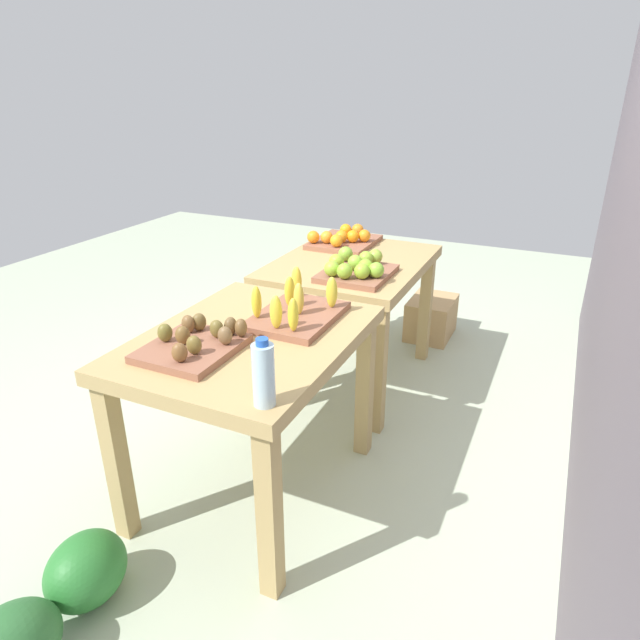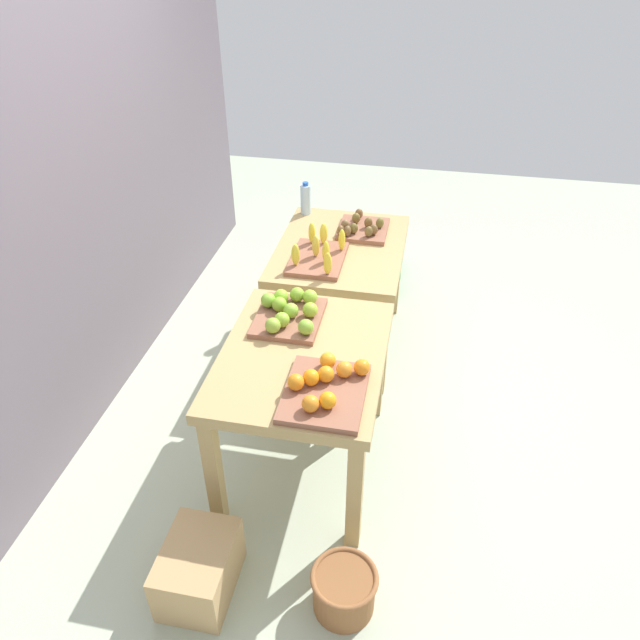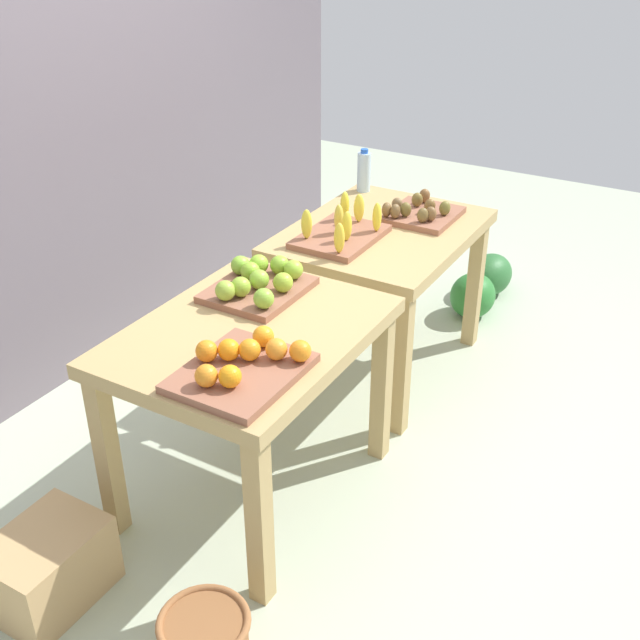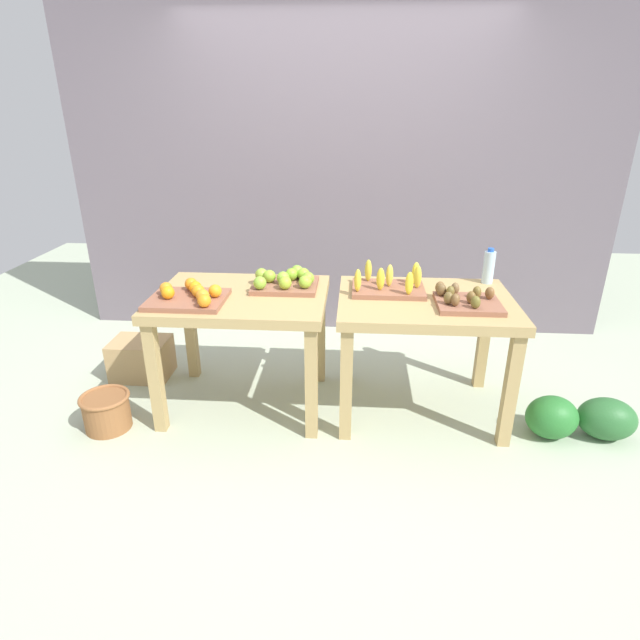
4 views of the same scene
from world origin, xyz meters
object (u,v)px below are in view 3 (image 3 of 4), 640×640
Objects in this scene: display_table_right at (381,250)px; banana_crate at (342,231)px; apple_bin at (259,283)px; cardboard_produce_box at (48,567)px; display_table_left at (250,355)px; watermelon_pile at (482,285)px; kiwi_bin at (420,212)px; orange_bin at (243,365)px; water_bottle at (364,172)px.

display_table_right is 0.29m from banana_crate.
banana_crate is at bearing 154.97° from display_table_right.
cardboard_produce_box is (-1.09, 0.17, -0.67)m from apple_bin.
banana_crate reaches higher than display_table_right.
apple_bin reaches higher than display_table_left.
display_table_left and display_table_right have the same top height.
watermelon_pile is at bearing -11.54° from apple_bin.
display_table_right is at bearing 152.89° from kiwi_bin.
display_table_left is at bearing 173.43° from watermelon_pile.
orange_bin is 0.99m from cardboard_produce_box.
display_table_left is 2.12m from watermelon_pile.
kiwi_bin is (1.59, 0.06, -0.00)m from orange_bin.
banana_crate reaches higher than display_table_left.
apple_bin is at bearing -8.92° from cardboard_produce_box.
orange_bin reaches higher than display_table_left.
orange_bin is at bearing 178.21° from watermelon_pile.
cardboard_produce_box is at bearing 171.08° from apple_bin.
orange_bin is 0.67× the size of watermelon_pile.
watermelon_pile is at bearing -16.47° from banana_crate.
orange_bin is 1.87m from water_bottle.
kiwi_bin is 1.57× the size of water_bottle.
apple_bin is 1.09m from kiwi_bin.
orange_bin is (-1.39, -0.16, 0.15)m from display_table_right.
apple_bin is at bearing 28.96° from orange_bin.
cardboard_produce_box is (-2.16, 0.41, -0.66)m from kiwi_bin.
cardboard_produce_box is at bearing 140.74° from orange_bin.
display_table_left is at bearing 31.59° from orange_bin.
water_bottle is (0.42, 0.32, 0.22)m from display_table_right.
cardboard_produce_box is at bearing 160.16° from display_table_left.
apple_bin is (0.26, 0.13, 0.16)m from display_table_left.
banana_crate is 1.10× the size of cardboard_produce_box.
orange_bin reaches higher than display_table_right.
display_table_right is at bearing -8.51° from apple_bin.
banana_crate is (-0.22, 0.10, 0.16)m from display_table_right.
display_table_left is at bearing 175.45° from kiwi_bin.
watermelon_pile is 1.65× the size of cardboard_produce_box.
display_table_left is 2.89× the size of kiwi_bin.
watermelon_pile is 2.92m from cardboard_produce_box.
display_table_right is 2.36× the size of orange_bin.
water_bottle is at bearing 14.95° from orange_bin.
orange_bin is at bearing -173.29° from display_table_right.
display_table_right is 1.40m from orange_bin.
water_bottle is at bearing 131.82° from watermelon_pile.
display_table_right is at bearing 165.69° from watermelon_pile.
banana_crate is (0.90, 0.10, 0.16)m from display_table_left.
water_bottle is (1.54, 0.32, 0.22)m from display_table_left.
kiwi_bin is 0.55× the size of watermelon_pile.
kiwi_bin is (1.33, -0.11, 0.15)m from display_table_left.
display_table_left is 1.59m from water_bottle.
cardboard_produce_box is (-1.95, 0.30, -0.51)m from display_table_right.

